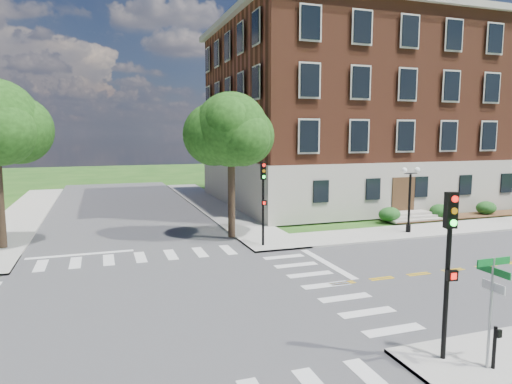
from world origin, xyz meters
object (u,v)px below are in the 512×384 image
object	(u,v)px
twin_lamp_west	(410,196)
push_button_post	(495,345)
street_sign_pole	(492,291)
traffic_signal_se	(449,254)
traffic_signal_ne	(263,193)

from	to	relation	value
twin_lamp_west	push_button_post	distance (m)	17.90
twin_lamp_west	push_button_post	bearing A→B (deg)	-120.12
street_sign_pole	push_button_post	bearing A→B (deg)	-36.65
traffic_signal_se	push_button_post	distance (m)	2.71
twin_lamp_west	street_sign_pole	distance (m)	17.80
traffic_signal_ne	street_sign_pole	xyz separation A→B (m)	(1.12, -15.03, -0.88)
traffic_signal_se	push_button_post	xyz separation A→B (m)	(0.90, -0.92, -2.39)
push_button_post	traffic_signal_se	bearing A→B (deg)	134.31
traffic_signal_se	push_button_post	size ratio (longest dim) A/B	4.00
traffic_signal_se	street_sign_pole	distance (m)	1.42
traffic_signal_ne	push_button_post	world-z (taller)	traffic_signal_ne
twin_lamp_west	street_sign_pole	xyz separation A→B (m)	(-9.07, -15.31, -0.21)
street_sign_pole	push_button_post	world-z (taller)	street_sign_pole
traffic_signal_se	twin_lamp_west	xyz separation A→B (m)	(9.84, 14.49, -0.66)
traffic_signal_ne	push_button_post	bearing A→B (deg)	-85.26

